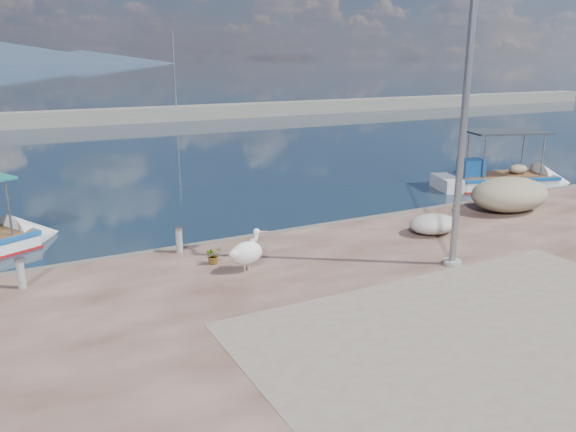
{
  "coord_description": "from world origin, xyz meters",
  "views": [
    {
      "loc": [
        -6.51,
        -8.57,
        5.23
      ],
      "look_at": [
        0.0,
        3.8,
        1.3
      ],
      "focal_mm": 35.0,
      "sensor_mm": 36.0,
      "label": 1
    }
  ],
  "objects_px": {
    "pelican": "(247,252)",
    "lamp_post": "(463,125)",
    "bollard_near": "(179,239)",
    "boat_right": "(500,182)"
  },
  "relations": [
    {
      "from": "pelican",
      "to": "lamp_post",
      "type": "height_order",
      "value": "lamp_post"
    },
    {
      "from": "lamp_post",
      "to": "bollard_near",
      "type": "relative_size",
      "value": 10.51
    },
    {
      "from": "boat_right",
      "to": "lamp_post",
      "type": "height_order",
      "value": "lamp_post"
    },
    {
      "from": "bollard_near",
      "to": "pelican",
      "type": "bearing_deg",
      "value": -63.49
    },
    {
      "from": "boat_right",
      "to": "bollard_near",
      "type": "height_order",
      "value": "boat_right"
    },
    {
      "from": "bollard_near",
      "to": "boat_right",
      "type": "bearing_deg",
      "value": 11.7
    },
    {
      "from": "pelican",
      "to": "bollard_near",
      "type": "xyz_separation_m",
      "value": [
        -1.0,
        2.0,
        -0.1
      ]
    },
    {
      "from": "boat_right",
      "to": "pelican",
      "type": "distance_m",
      "value": 14.71
    },
    {
      "from": "boat_right",
      "to": "pelican",
      "type": "relative_size",
      "value": 5.9
    },
    {
      "from": "lamp_post",
      "to": "bollard_near",
      "type": "distance_m",
      "value": 7.32
    }
  ]
}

